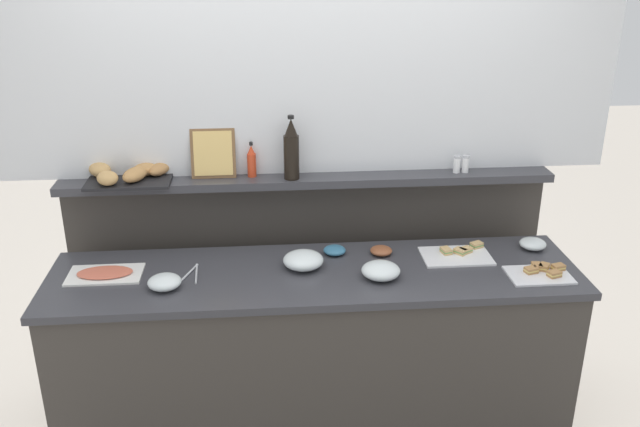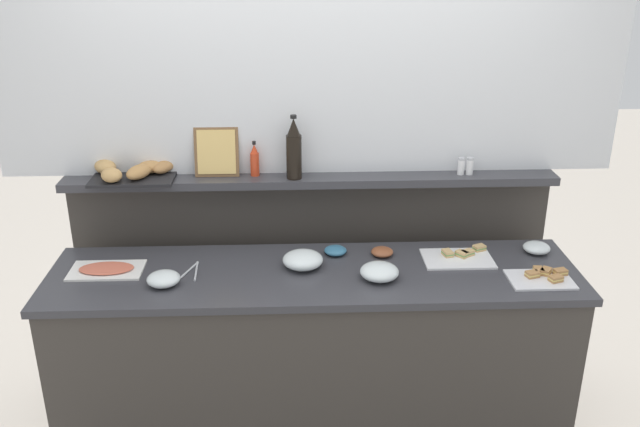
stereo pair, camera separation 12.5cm
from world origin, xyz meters
name	(u,v)px [view 2 (the right image)]	position (x,y,z in m)	size (l,w,h in m)	color
ground_plane	(311,362)	(0.00, 0.60, 0.00)	(12.00, 12.00, 0.00)	gray
buffet_counter	(314,355)	(0.00, 0.00, 0.45)	(2.43, 0.62, 0.90)	#3D3833
back_ledge_unit	(311,274)	(0.00, 0.48, 0.64)	(2.45, 0.22, 1.22)	#3D3833
upper_wall_panel	(310,31)	(0.00, 0.51, 1.91)	(3.05, 0.08, 1.38)	silver
sandwich_platter_side	(542,277)	(1.02, -0.12, 0.92)	(0.28, 0.19, 0.04)	silver
sandwich_platter_rear	(459,257)	(0.69, 0.11, 0.91)	(0.33, 0.22, 0.04)	white
cold_cuts_platter	(107,270)	(-0.95, 0.04, 0.91)	(0.33, 0.19, 0.02)	white
glass_bowl_large	(536,248)	(1.08, 0.16, 0.93)	(0.13, 0.13, 0.05)	silver
glass_bowl_medium	(164,279)	(-0.66, -0.10, 0.93)	(0.15, 0.15, 0.06)	silver
glass_bowl_small	(303,260)	(-0.05, 0.05, 0.94)	(0.19, 0.19, 0.08)	silver
glass_bowl_extra	(379,272)	(0.29, -0.08, 0.94)	(0.17, 0.17, 0.07)	silver
condiment_bowl_teal	(382,252)	(0.33, 0.16, 0.92)	(0.11, 0.11, 0.04)	brown
condiment_bowl_dark	(335,251)	(0.11, 0.18, 0.92)	(0.11, 0.11, 0.04)	teal
serving_tongs	(193,271)	(-0.56, 0.03, 0.91)	(0.08, 0.19, 0.01)	#B7BABF
hot_sauce_bottle	(255,161)	(-0.28, 0.44, 1.30)	(0.04, 0.04, 0.18)	red
wine_bottle_dark	(294,150)	(-0.08, 0.39, 1.37)	(0.08, 0.08, 0.32)	black
salt_shaker	(461,166)	(0.74, 0.41, 1.27)	(0.03, 0.03, 0.09)	white
pepper_shaker	(470,166)	(0.79, 0.41, 1.27)	(0.03, 0.03, 0.09)	white
bread_basket	(133,172)	(-0.87, 0.41, 1.26)	(0.43, 0.30, 0.08)	black
framed_picture	(216,152)	(-0.46, 0.45, 1.34)	(0.22, 0.07, 0.24)	brown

